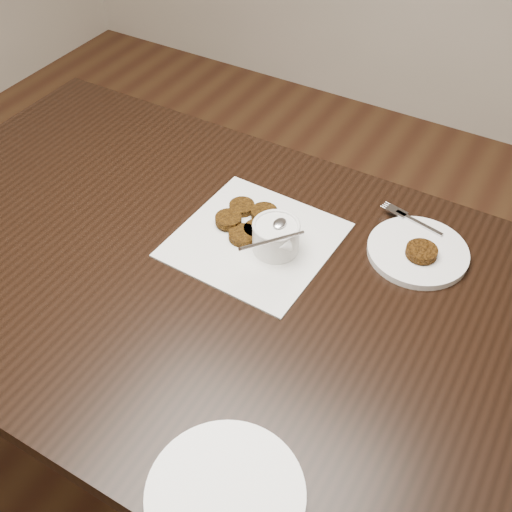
{
  "coord_description": "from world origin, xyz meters",
  "views": [
    {
      "loc": [
        0.52,
        -0.6,
        1.6
      ],
      "look_at": [
        0.11,
        0.1,
        0.8
      ],
      "focal_mm": 43.46,
      "sensor_mm": 36.0,
      "label": 1
    }
  ],
  "objects_px": {
    "table": "(199,374)",
    "sauce_ramekin": "(276,224)",
    "plate_empty": "(225,495)",
    "plate_with_patty": "(418,249)",
    "napkin": "(255,240)"
  },
  "relations": [
    {
      "from": "napkin",
      "to": "plate_empty",
      "type": "height_order",
      "value": "plate_empty"
    },
    {
      "from": "table",
      "to": "plate_empty",
      "type": "xyz_separation_m",
      "value": [
        0.31,
        -0.36,
        0.38
      ]
    },
    {
      "from": "sauce_ramekin",
      "to": "table",
      "type": "bearing_deg",
      "value": -138.44
    },
    {
      "from": "table",
      "to": "napkin",
      "type": "relative_size",
      "value": 4.56
    },
    {
      "from": "table",
      "to": "plate_with_patty",
      "type": "xyz_separation_m",
      "value": [
        0.38,
        0.25,
        0.39
      ]
    },
    {
      "from": "plate_with_patty",
      "to": "sauce_ramekin",
      "type": "bearing_deg",
      "value": -152.17
    },
    {
      "from": "napkin",
      "to": "plate_with_patty",
      "type": "distance_m",
      "value": 0.32
    },
    {
      "from": "sauce_ramekin",
      "to": "plate_empty",
      "type": "xyz_separation_m",
      "value": [
        0.18,
        -0.47,
        -0.06
      ]
    },
    {
      "from": "table",
      "to": "napkin",
      "type": "height_order",
      "value": "napkin"
    },
    {
      "from": "table",
      "to": "sauce_ramekin",
      "type": "distance_m",
      "value": 0.48
    },
    {
      "from": "table",
      "to": "plate_empty",
      "type": "distance_m",
      "value": 0.61
    },
    {
      "from": "table",
      "to": "plate_with_patty",
      "type": "bearing_deg",
      "value": 33.14
    },
    {
      "from": "plate_with_patty",
      "to": "table",
      "type": "bearing_deg",
      "value": -146.86
    },
    {
      "from": "table",
      "to": "plate_with_patty",
      "type": "relative_size",
      "value": 6.93
    },
    {
      "from": "table",
      "to": "napkin",
      "type": "distance_m",
      "value": 0.4
    }
  ]
}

